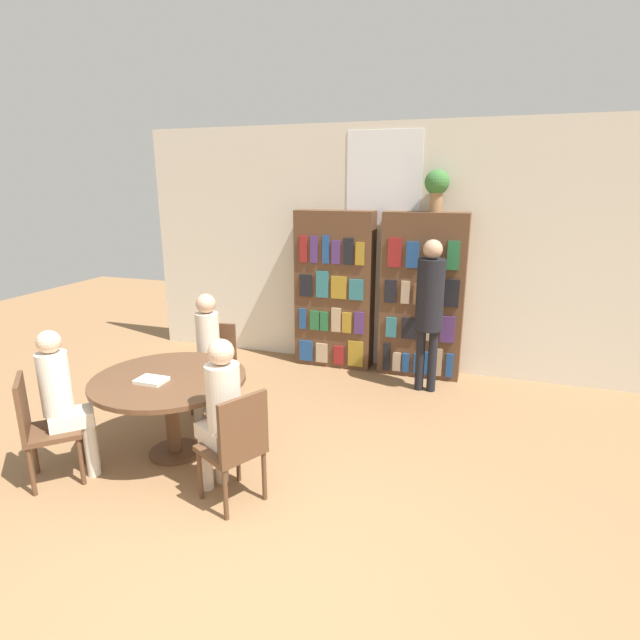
% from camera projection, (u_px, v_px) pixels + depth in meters
% --- Properties ---
extents(ground_plane, '(16.00, 16.00, 0.00)m').
position_uv_depth(ground_plane, '(234.00, 588.00, 2.93)').
color(ground_plane, olive).
extents(wall_back, '(6.40, 0.07, 3.00)m').
position_uv_depth(wall_back, '(382.00, 249.00, 6.20)').
color(wall_back, beige).
rests_on(wall_back, ground_plane).
extents(bookshelf_left, '(0.98, 0.34, 1.98)m').
position_uv_depth(bookshelf_left, '(335.00, 290.00, 6.33)').
color(bookshelf_left, brown).
rests_on(bookshelf_left, ground_plane).
extents(bookshelf_right, '(0.98, 0.34, 1.98)m').
position_uv_depth(bookshelf_right, '(422.00, 296.00, 5.99)').
color(bookshelf_right, brown).
rests_on(bookshelf_right, ground_plane).
extents(flower_vase, '(0.28, 0.28, 0.47)m').
position_uv_depth(flower_vase, '(437.00, 186.00, 5.62)').
color(flower_vase, '#997047').
rests_on(flower_vase, bookshelf_right).
extents(reading_table, '(1.29, 1.29, 0.72)m').
position_uv_depth(reading_table, '(170.00, 389.00, 4.24)').
color(reading_table, brown).
rests_on(reading_table, ground_plane).
extents(chair_near_camera, '(0.57, 0.57, 0.89)m').
position_uv_depth(chair_near_camera, '(41.00, 424.00, 3.86)').
color(chair_near_camera, brown).
rests_on(chair_near_camera, ground_plane).
extents(chair_left_side, '(0.45, 0.45, 0.89)m').
position_uv_depth(chair_left_side, '(215.00, 362.00, 5.20)').
color(chair_left_side, brown).
rests_on(chair_left_side, ground_plane).
extents(chair_far_side, '(0.54, 0.54, 0.89)m').
position_uv_depth(chair_far_side, '(236.00, 443.00, 3.58)').
color(chair_far_side, brown).
rests_on(chair_far_side, ground_plane).
extents(seated_reader_left, '(0.27, 0.37, 1.26)m').
position_uv_depth(seated_reader_left, '(207.00, 349.00, 4.97)').
color(seated_reader_left, beige).
rests_on(seated_reader_left, ground_plane).
extents(seated_reader_right, '(0.40, 0.37, 1.25)m').
position_uv_depth(seated_reader_right, '(221.00, 408.00, 3.65)').
color(seated_reader_right, beige).
rests_on(seated_reader_right, ground_plane).
extents(seated_reader_back, '(0.39, 0.39, 1.24)m').
position_uv_depth(seated_reader_back, '(64.00, 397.00, 3.89)').
color(seated_reader_back, silver).
rests_on(seated_reader_back, ground_plane).
extents(librarian_standing, '(0.30, 0.57, 1.72)m').
position_uv_depth(librarian_standing, '(430.00, 300.00, 5.47)').
color(librarian_standing, black).
rests_on(librarian_standing, ground_plane).
extents(open_book_on_table, '(0.24, 0.18, 0.03)m').
position_uv_depth(open_book_on_table, '(151.00, 380.00, 4.10)').
color(open_book_on_table, silver).
rests_on(open_book_on_table, reading_table).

